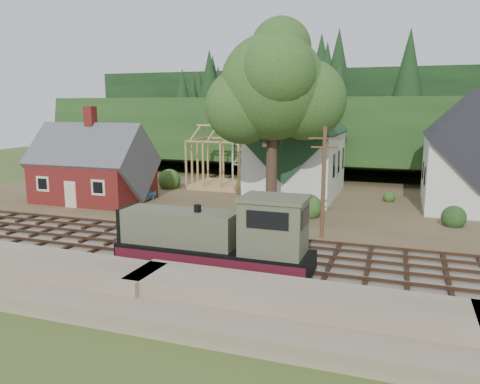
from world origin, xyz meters
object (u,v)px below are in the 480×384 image
(locomotive, at_px, (220,239))
(car_green, at_px, (57,185))
(patio_set, at_px, (86,183))
(car_blue, at_px, (142,195))

(locomotive, height_order, car_green, locomotive)
(car_green, height_order, patio_set, patio_set)
(car_green, bearing_deg, car_blue, -86.97)
(locomotive, bearing_deg, patio_set, 145.69)
(car_blue, height_order, patio_set, patio_set)
(locomotive, bearing_deg, car_green, 146.41)
(car_blue, bearing_deg, patio_set, -142.52)
(car_green, relative_size, patio_set, 1.62)
(car_blue, relative_size, car_green, 0.89)
(locomotive, distance_m, patio_set, 22.35)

